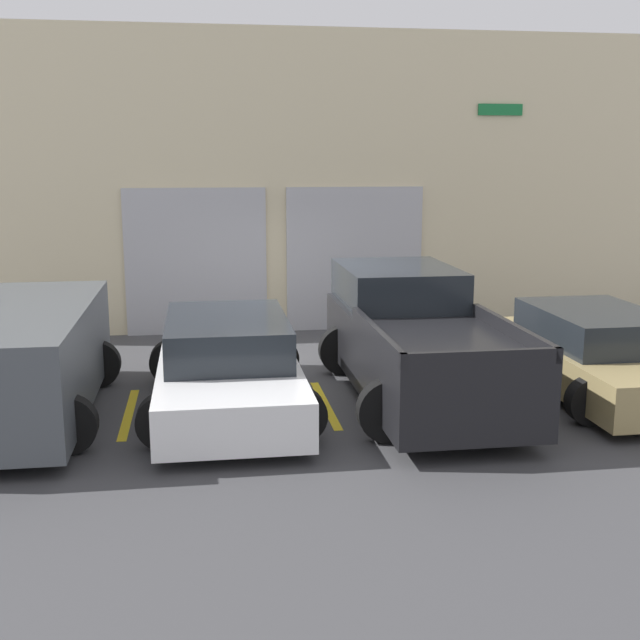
% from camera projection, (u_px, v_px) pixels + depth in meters
% --- Properties ---
extents(ground_plane, '(28.00, 28.00, 0.00)m').
position_uv_depth(ground_plane, '(307.00, 369.00, 13.02)').
color(ground_plane, '#3D3D3F').
extents(shophouse_building, '(15.38, 0.68, 5.76)m').
position_uv_depth(shophouse_building, '(284.00, 185.00, 15.64)').
color(shophouse_building, beige).
rests_on(shophouse_building, ground).
extents(pickup_truck, '(2.39, 5.02, 1.73)m').
position_uv_depth(pickup_truck, '(415.00, 340.00, 11.42)').
color(pickup_truck, black).
rests_on(pickup_truck, ground).
extents(sedan_white, '(2.27, 4.53, 1.26)m').
position_uv_depth(sedan_white, '(228.00, 366.00, 10.86)').
color(sedan_white, white).
rests_on(sedan_white, ground).
extents(sedan_side, '(2.19, 4.30, 1.21)m').
position_uv_depth(sedan_side, '(597.00, 354.00, 11.64)').
color(sedan_side, '#9E8956').
rests_on(sedan_side, ground).
extents(van_right, '(2.24, 4.51, 1.47)m').
position_uv_depth(van_right, '(21.00, 359.00, 10.40)').
color(van_right, '#474C51').
rests_on(van_right, ground).
extents(parking_stripe_left, '(0.12, 2.20, 0.01)m').
position_uv_depth(parking_stripe_left, '(129.00, 413.00, 10.75)').
color(parking_stripe_left, gold).
rests_on(parking_stripe_left, ground).
extents(parking_stripe_centre, '(0.12, 2.20, 0.01)m').
position_uv_depth(parking_stripe_centre, '(325.00, 404.00, 11.14)').
color(parking_stripe_centre, gold).
rests_on(parking_stripe_centre, ground).
extents(parking_stripe_right, '(0.12, 2.20, 0.01)m').
position_uv_depth(parking_stripe_right, '(509.00, 396.00, 11.53)').
color(parking_stripe_right, gold).
rests_on(parking_stripe_right, ground).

